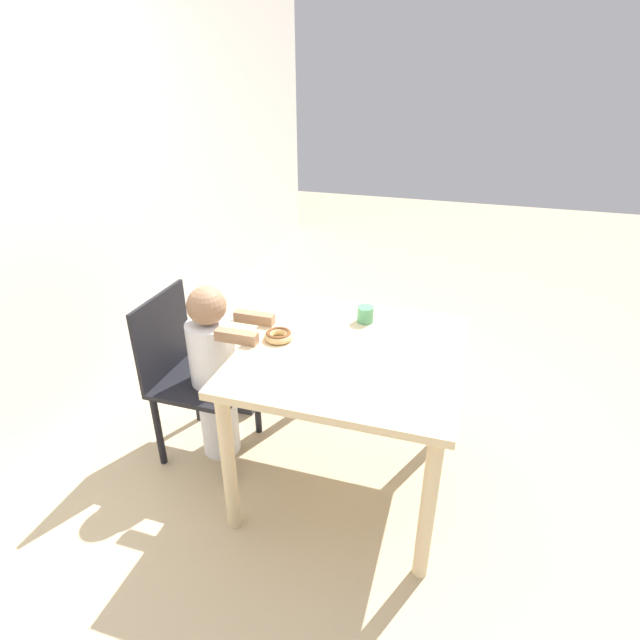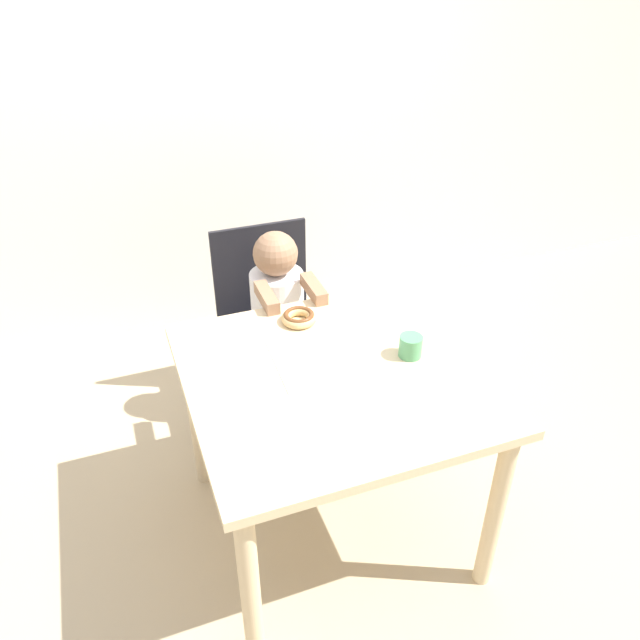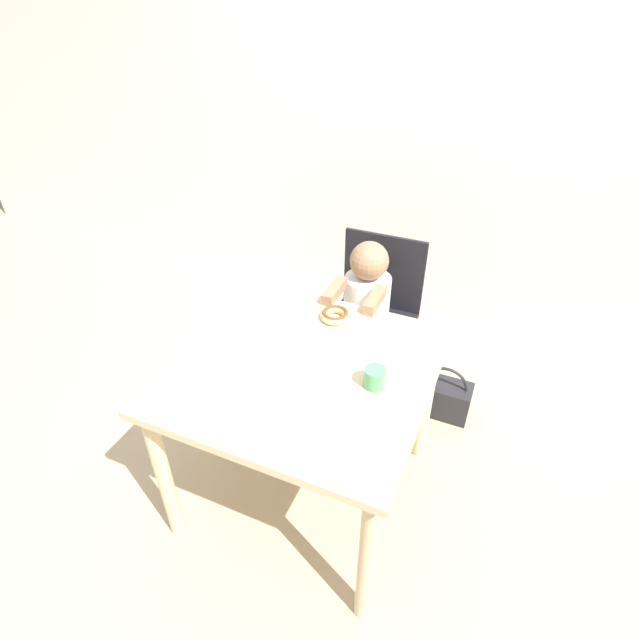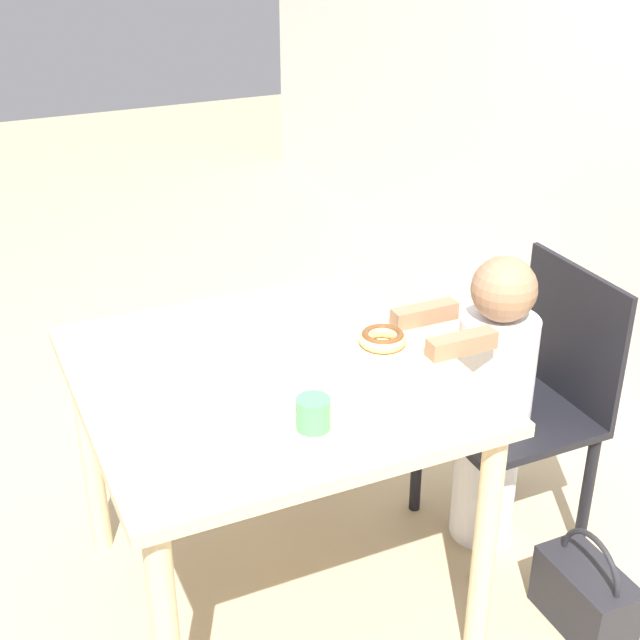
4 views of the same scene
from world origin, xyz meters
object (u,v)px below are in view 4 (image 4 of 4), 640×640
Objects in this scene: cup at (315,413)px; handbag at (585,594)px; child_figure at (491,401)px; chair at (526,401)px; donut at (383,338)px.

handbag is at bearing 75.95° from cup.
chair is at bearing 90.00° from child_figure.
handbag is at bearing -10.64° from chair.
chair is 6.68× the size of donut.
handbag is (0.44, 0.04, -0.38)m from child_figure.
handbag is (0.47, 0.40, -0.66)m from donut.
donut is 0.42× the size of handbag.
child_figure is at bearing -90.00° from chair.
cup reaches higher than handbag.
child_figure is 7.29× the size of donut.
chair reaches higher than handbag.
cup is (0.26, -0.81, 0.33)m from chair.
handbag is 3.88× the size of cup.
donut is (-0.02, -0.49, 0.31)m from chair.
child_figure is (0.00, -0.13, 0.03)m from chair.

